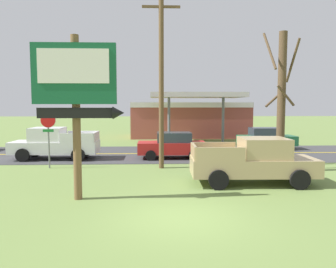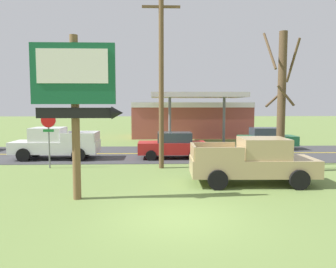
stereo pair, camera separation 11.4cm
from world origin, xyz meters
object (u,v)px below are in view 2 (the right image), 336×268
object	(u,v)px
utility_pole	(161,70)
car_green_near_lane	(267,138)
pickup_tan_parked_on_lawn	(254,161)
stop_sign	(49,130)
bare_tree	(281,100)
motel_sign	(76,90)
car_red_far_lane	(173,145)
gas_station	(190,118)
pickup_white_on_road	(55,144)

from	to	relation	value
utility_pole	car_green_near_lane	distance (m)	11.62
utility_pole	pickup_tan_parked_on_lawn	distance (m)	6.79
stop_sign	bare_tree	bearing A→B (deg)	-6.29
motel_sign	utility_pole	xyz separation A→B (m)	(3.01, 5.86, 1.32)
bare_tree	car_red_far_lane	size ratio (longest dim) A/B	1.66
gas_station	pickup_tan_parked_on_lawn	world-z (taller)	gas_station
utility_pole	pickup_white_on_road	xyz separation A→B (m)	(-6.55, 3.18, -4.20)
stop_sign	pickup_white_on_road	distance (m)	3.24
car_red_far_lane	motel_sign	bearing A→B (deg)	-112.55
utility_pole	gas_station	distance (m)	17.97
utility_pole	pickup_white_on_road	bearing A→B (deg)	154.12
gas_station	pickup_tan_parked_on_lawn	distance (m)	21.08
stop_sign	car_green_near_lane	world-z (taller)	stop_sign
motel_sign	bare_tree	bearing A→B (deg)	27.90
bare_tree	motel_sign	bearing A→B (deg)	-152.10
motel_sign	car_green_near_lane	world-z (taller)	motel_sign
bare_tree	car_green_near_lane	size ratio (longest dim) A/B	1.66
utility_pole	pickup_white_on_road	world-z (taller)	utility_pole
stop_sign	pickup_white_on_road	size ratio (longest dim) A/B	0.57
motel_sign	utility_pole	bearing A→B (deg)	62.81
gas_station	car_green_near_lane	distance (m)	11.30
pickup_tan_parked_on_lawn	gas_station	bearing A→B (deg)	91.53
stop_sign	gas_station	xyz separation A→B (m)	(9.23, 17.19, -0.08)
utility_pole	gas_station	xyz separation A→B (m)	(3.30, 17.37, -3.22)
motel_sign	gas_station	bearing A→B (deg)	74.81
gas_station	pickup_white_on_road	size ratio (longest dim) A/B	2.31
pickup_white_on_road	bare_tree	bearing A→B (deg)	-19.03
stop_sign	pickup_tan_parked_on_lawn	bearing A→B (deg)	-21.54
pickup_white_on_road	motel_sign	bearing A→B (deg)	-68.58
utility_pole	motel_sign	bearing A→B (deg)	-117.19
bare_tree	pickup_white_on_road	distance (m)	13.46
utility_pole	bare_tree	size ratio (longest dim) A/B	1.39
gas_station	car_red_far_lane	xyz separation A→B (m)	(-2.55, -14.19, -1.11)
pickup_tan_parked_on_lawn	car_green_near_lane	world-z (taller)	pickup_tan_parked_on_lawn
car_green_near_lane	motel_sign	bearing A→B (deg)	-130.29
car_red_far_lane	gas_station	bearing A→B (deg)	79.80
gas_station	car_red_far_lane	world-z (taller)	gas_station
motel_sign	pickup_tan_parked_on_lawn	size ratio (longest dim) A/B	1.09
utility_pole	car_red_far_lane	size ratio (longest dim) A/B	2.29
gas_station	car_red_far_lane	size ratio (longest dim) A/B	2.86
stop_sign	pickup_tan_parked_on_lawn	xyz separation A→B (m)	(9.79, -3.86, -1.06)
motel_sign	utility_pole	size ratio (longest dim) A/B	0.59
motel_sign	car_red_far_lane	world-z (taller)	motel_sign
stop_sign	utility_pole	size ratio (longest dim) A/B	0.31
motel_sign	pickup_white_on_road	world-z (taller)	motel_sign
utility_pole	gas_station	size ratio (longest dim) A/B	0.80
car_green_near_lane	stop_sign	bearing A→B (deg)	-153.41
utility_pole	pickup_white_on_road	distance (m)	8.41
motel_sign	gas_station	world-z (taller)	motel_sign
pickup_white_on_road	car_green_near_lane	xyz separation A→B (m)	(14.59, 4.00, -0.13)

